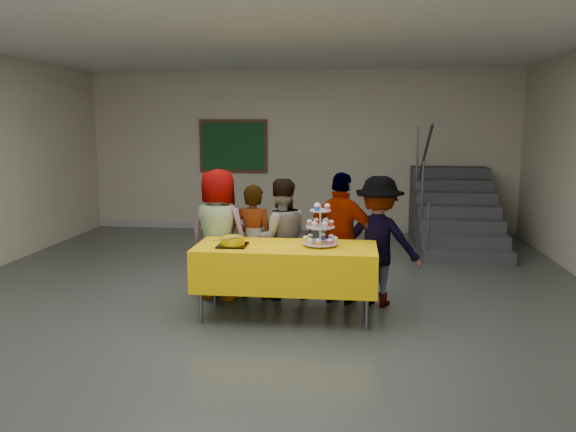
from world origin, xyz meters
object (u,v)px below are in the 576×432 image
(schoolchild_d, at_px, (342,239))
(staircase, at_px, (453,215))
(bake_table, at_px, (286,266))
(schoolchild_a, at_px, (219,234))
(schoolchild_c, at_px, (281,239))
(noticeboard, at_px, (233,146))
(bear_cake, at_px, (233,240))
(schoolchild_b, at_px, (253,242))
(schoolchild_e, at_px, (379,241))
(cupcake_stand, at_px, (320,230))

(schoolchild_d, height_order, staircase, staircase)
(bake_table, bearing_deg, schoolchild_a, 146.26)
(schoolchild_a, height_order, schoolchild_c, schoolchild_a)
(schoolchild_c, bearing_deg, schoolchild_d, 154.28)
(schoolchild_d, distance_m, staircase, 3.89)
(schoolchild_a, bearing_deg, schoolchild_c, -155.37)
(schoolchild_a, height_order, noticeboard, noticeboard)
(bear_cake, height_order, noticeboard, noticeboard)
(schoolchild_b, bearing_deg, staircase, -121.99)
(bake_table, distance_m, schoolchild_a, 1.04)
(schoolchild_d, bearing_deg, staircase, -98.64)
(schoolchild_c, xyz_separation_m, noticeboard, (-1.44, 4.15, 0.90))
(schoolchild_b, distance_m, schoolchild_c, 0.32)
(noticeboard, bearing_deg, schoolchild_b, -75.00)
(schoolchild_b, xyz_separation_m, schoolchild_d, (1.02, -0.05, 0.08))
(schoolchild_a, height_order, schoolchild_e, schoolchild_a)
(schoolchild_e, height_order, staircase, staircase)
(bake_table, xyz_separation_m, schoolchild_b, (-0.45, 0.60, 0.11))
(schoolchild_a, relative_size, schoolchild_d, 1.02)
(schoolchild_d, distance_m, schoolchild_e, 0.41)
(schoolchild_c, distance_m, schoolchild_d, 0.72)
(cupcake_stand, xyz_separation_m, schoolchild_a, (-1.21, 0.52, -0.18))
(bake_table, xyz_separation_m, schoolchild_e, (0.98, 0.53, 0.17))
(schoolchild_e, bearing_deg, schoolchild_a, 15.68)
(bear_cake, height_order, schoolchild_e, schoolchild_e)
(schoolchild_d, bearing_deg, bake_table, 63.32)
(schoolchild_c, bearing_deg, cupcake_stand, 112.27)
(schoolchild_b, relative_size, noticeboard, 1.03)
(bear_cake, relative_size, schoolchild_b, 0.27)
(noticeboard, bearing_deg, schoolchild_d, -63.31)
(cupcake_stand, xyz_separation_m, schoolchild_b, (-0.80, 0.55, -0.26))
(bake_table, xyz_separation_m, bear_cake, (-0.54, -0.08, 0.27))
(bake_table, relative_size, cupcake_stand, 4.22)
(bake_table, xyz_separation_m, schoolchild_c, (-0.14, 0.68, 0.15))
(cupcake_stand, relative_size, schoolchild_d, 0.30)
(bear_cake, bearing_deg, schoolchild_b, 82.00)
(bear_cake, bearing_deg, cupcake_stand, 7.83)
(bake_table, distance_m, schoolchild_d, 0.81)
(schoolchild_d, xyz_separation_m, noticeboard, (-2.15, 4.28, 0.85))
(schoolchild_a, relative_size, schoolchild_c, 1.08)
(schoolchild_d, distance_m, noticeboard, 4.86)
(bear_cake, height_order, schoolchild_b, schoolchild_b)
(bear_cake, relative_size, noticeboard, 0.28)
(schoolchild_b, bearing_deg, schoolchild_c, -157.95)
(schoolchild_a, xyz_separation_m, schoolchild_b, (0.40, 0.03, -0.09))
(bear_cake, height_order, staircase, staircase)
(bake_table, bearing_deg, bear_cake, -171.67)
(schoolchild_b, height_order, staircase, staircase)
(staircase, bearing_deg, schoolchild_a, -133.29)
(bear_cake, distance_m, schoolchild_e, 1.64)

